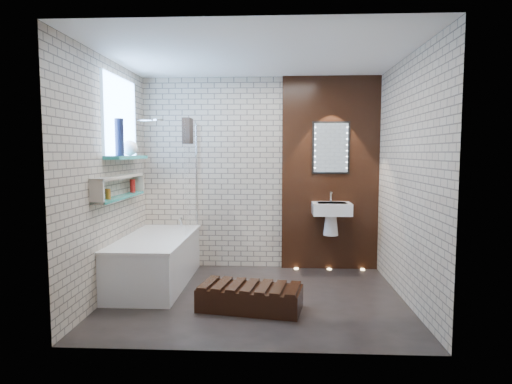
# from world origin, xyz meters

# --- Properties ---
(ground) EXTENTS (3.20, 3.20, 0.00)m
(ground) POSITION_xyz_m (0.00, 0.00, 0.00)
(ground) COLOR black
(ground) RESTS_ON ground
(room_shell) EXTENTS (3.24, 3.20, 2.60)m
(room_shell) POSITION_xyz_m (0.00, 0.00, 1.30)
(room_shell) COLOR tan
(room_shell) RESTS_ON ground
(walnut_panel) EXTENTS (1.30, 0.06, 2.60)m
(walnut_panel) POSITION_xyz_m (0.95, 1.27, 1.30)
(walnut_panel) COLOR black
(walnut_panel) RESTS_ON ground
(clerestory_window) EXTENTS (0.18, 1.00, 0.94)m
(clerestory_window) POSITION_xyz_m (-1.57, 0.35, 1.90)
(clerestory_window) COLOR #7FADE0
(clerestory_window) RESTS_ON room_shell
(display_niche) EXTENTS (0.14, 1.30, 0.26)m
(display_niche) POSITION_xyz_m (-1.53, 0.15, 1.20)
(display_niche) COLOR teal
(display_niche) RESTS_ON room_shell
(bathtub) EXTENTS (0.79, 1.74, 0.70)m
(bathtub) POSITION_xyz_m (-1.22, 0.45, 0.29)
(bathtub) COLOR white
(bathtub) RESTS_ON ground
(bath_screen) EXTENTS (0.01, 0.78, 1.40)m
(bath_screen) POSITION_xyz_m (-0.87, 0.89, 1.28)
(bath_screen) COLOR white
(bath_screen) RESTS_ON bathtub
(towel) EXTENTS (0.09, 0.24, 0.32)m
(towel) POSITION_xyz_m (-0.87, 0.70, 1.85)
(towel) COLOR black
(towel) RESTS_ON bath_screen
(shower_head) EXTENTS (0.18, 0.18, 0.02)m
(shower_head) POSITION_xyz_m (-1.30, 0.95, 2.00)
(shower_head) COLOR silver
(shower_head) RESTS_ON room_shell
(washbasin) EXTENTS (0.50, 0.36, 0.58)m
(washbasin) POSITION_xyz_m (0.95, 1.07, 0.79)
(washbasin) COLOR white
(washbasin) RESTS_ON walnut_panel
(led_mirror) EXTENTS (0.50, 0.02, 0.70)m
(led_mirror) POSITION_xyz_m (0.95, 1.23, 1.65)
(led_mirror) COLOR black
(led_mirror) RESTS_ON walnut_panel
(walnut_step) EXTENTS (1.09, 0.63, 0.23)m
(walnut_step) POSITION_xyz_m (-0.04, -0.36, 0.11)
(walnut_step) COLOR black
(walnut_step) RESTS_ON ground
(niche_bottles) EXTENTS (0.06, 0.83, 0.16)m
(niche_bottles) POSITION_xyz_m (-1.53, 0.31, 1.17)
(niche_bottles) COLOR maroon
(niche_bottles) RESTS_ON display_niche
(sill_vases) EXTENTS (0.18, 0.47, 0.41)m
(sill_vases) POSITION_xyz_m (-1.50, 0.28, 1.69)
(sill_vases) COLOR white
(sill_vases) RESTS_ON clerestory_window
(floor_uplights) EXTENTS (0.96, 0.06, 0.01)m
(floor_uplights) POSITION_xyz_m (0.95, 1.20, 0.01)
(floor_uplights) COLOR #FFD899
(floor_uplights) RESTS_ON ground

